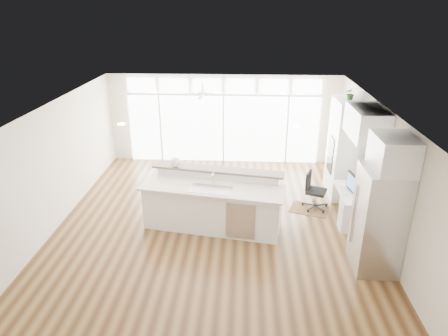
{
  "coord_description": "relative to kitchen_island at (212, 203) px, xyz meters",
  "views": [
    {
      "loc": [
        0.63,
        -7.82,
        4.67
      ],
      "look_at": [
        0.19,
        0.6,
        1.15
      ],
      "focal_mm": 32.0,
      "sensor_mm": 36.0,
      "label": 1
    }
  ],
  "objects": [
    {
      "name": "framed_photos",
      "position": [
        3.49,
        1.05,
        0.79
      ],
      "size": [
        0.06,
        0.22,
        0.8
      ],
      "primitive_type": "cube",
      "color": "black",
      "rests_on": "wall_right"
    },
    {
      "name": "wall_front",
      "position": [
        0.03,
        -3.87,
        0.74
      ],
      "size": [
        7.0,
        0.04,
        2.7
      ],
      "primitive_type": "cube",
      "color": "beige",
      "rests_on": "floor"
    },
    {
      "name": "oven_cabinet",
      "position": [
        3.2,
        1.93,
        0.64
      ],
      "size": [
        0.64,
        1.2,
        2.5
      ],
      "primitive_type": "cube",
      "color": "white",
      "rests_on": "floor"
    },
    {
      "name": "desk_nook",
      "position": [
        3.16,
        0.43,
        -0.23
      ],
      "size": [
        0.72,
        1.3,
        0.76
      ],
      "primitive_type": "cube",
      "color": "white",
      "rests_on": "floor"
    },
    {
      "name": "kitchen_island",
      "position": [
        0.0,
        0.0,
        0.0
      ],
      "size": [
        3.25,
        1.68,
        1.23
      ],
      "primitive_type": "cube",
      "rotation": [
        0.0,
        0.0,
        -0.17
      ],
      "color": "white",
      "rests_on": "floor"
    },
    {
      "name": "wall_left",
      "position": [
        -3.47,
        0.13,
        0.74
      ],
      "size": [
        0.04,
        8.0,
        2.7
      ],
      "primitive_type": "cube",
      "color": "beige",
      "rests_on": "floor"
    },
    {
      "name": "transom_row",
      "position": [
        0.03,
        4.07,
        1.77
      ],
      "size": [
        5.9,
        0.06,
        0.4
      ],
      "primitive_type": "cube",
      "color": "white",
      "rests_on": "wall_back"
    },
    {
      "name": "recessed_lights",
      "position": [
        0.03,
        0.33,
        2.07
      ],
      "size": [
        3.4,
        3.0,
        0.02
      ],
      "primitive_type": "cube",
      "color": "silver",
      "rests_on": "ceiling"
    },
    {
      "name": "keyboard",
      "position": [
        2.91,
        0.43,
        0.15
      ],
      "size": [
        0.14,
        0.35,
        0.02
      ],
      "primitive_type": "cube",
      "rotation": [
        0.0,
        0.0,
        -0.04
      ],
      "color": "white",
      "rests_on": "desk_nook"
    },
    {
      "name": "wall_back",
      "position": [
        0.03,
        4.13,
        0.74
      ],
      "size": [
        7.0,
        0.04,
        2.7
      ],
      "primitive_type": "cube",
      "color": "beige",
      "rests_on": "floor"
    },
    {
      "name": "ceiling_fan",
      "position": [
        -0.47,
        2.93,
        1.87
      ],
      "size": [
        1.16,
        1.16,
        0.32
      ],
      "primitive_type": "cube",
      "color": "white",
      "rests_on": "ceiling"
    },
    {
      "name": "potted_plant",
      "position": [
        3.2,
        1.93,
        2.0
      ],
      "size": [
        0.29,
        0.31,
        0.23
      ],
      "primitive_type": "imported",
      "rotation": [
        0.0,
        0.0,
        -0.08
      ],
      "color": "#285625",
      "rests_on": "oven_cabinet"
    },
    {
      "name": "fishbowl",
      "position": [
        -0.87,
        0.56,
        0.73
      ],
      "size": [
        0.23,
        0.23,
        0.23
      ],
      "primitive_type": "sphere",
      "rotation": [
        0.0,
        0.0,
        -0.01
      ],
      "color": "white",
      "rests_on": "kitchen_island"
    },
    {
      "name": "fridge_cabinet",
      "position": [
        3.2,
        -1.22,
        1.69
      ],
      "size": [
        0.64,
        0.9,
        0.6
      ],
      "primitive_type": "cube",
      "color": "white",
      "rests_on": "wall_right"
    },
    {
      "name": "refrigerator",
      "position": [
        3.14,
        -1.22,
        0.39
      ],
      "size": [
        0.76,
        0.9,
        2.0
      ],
      "primitive_type": "cube",
      "color": "silver",
      "rests_on": "floor"
    },
    {
      "name": "floor",
      "position": [
        0.03,
        0.13,
        -0.62
      ],
      "size": [
        7.0,
        8.0,
        0.02
      ],
      "primitive_type": "cube",
      "color": "#472C15",
      "rests_on": "ground"
    },
    {
      "name": "upper_cabinets",
      "position": [
        3.2,
        0.43,
        1.74
      ],
      "size": [
        0.64,
        1.3,
        0.64
      ],
      "primitive_type": "cube",
      "color": "white",
      "rests_on": "wall_right"
    },
    {
      "name": "office_chair",
      "position": [
        2.43,
        1.05,
        -0.16
      ],
      "size": [
        0.61,
        0.59,
        0.92
      ],
      "primitive_type": "cube",
      "rotation": [
        0.0,
        0.0,
        -0.38
      ],
      "color": "black",
      "rests_on": "floor"
    },
    {
      "name": "rug",
      "position": [
        2.28,
        0.98,
        -0.61
      ],
      "size": [
        1.05,
        0.89,
        0.01
      ],
      "primitive_type": "cube",
      "rotation": [
        0.0,
        0.0,
        -0.32
      ],
      "color": "#382412",
      "rests_on": "floor"
    },
    {
      "name": "desk_window",
      "position": [
        3.49,
        0.43,
        0.94
      ],
      "size": [
        0.04,
        0.85,
        0.85
      ],
      "primitive_type": "cube",
      "color": "white",
      "rests_on": "wall_right"
    },
    {
      "name": "wall_right",
      "position": [
        3.53,
        0.13,
        0.74
      ],
      "size": [
        0.04,
        8.0,
        2.7
      ],
      "primitive_type": "cube",
      "color": "beige",
      "rests_on": "floor"
    },
    {
      "name": "monitor",
      "position": [
        3.08,
        0.43,
        0.37
      ],
      "size": [
        0.17,
        0.54,
        0.45
      ],
      "primitive_type": "cube",
      "rotation": [
        0.0,
        0.0,
        0.16
      ],
      "color": "black",
      "rests_on": "desk_nook"
    },
    {
      "name": "glass_wall",
      "position": [
        0.03,
        4.07,
        0.44
      ],
      "size": [
        5.8,
        0.06,
        2.08
      ],
      "primitive_type": "cube",
      "color": "white",
      "rests_on": "wall_back"
    },
    {
      "name": "ceiling",
      "position": [
        0.03,
        0.13,
        2.09
      ],
      "size": [
        7.0,
        8.0,
        0.02
      ],
      "primitive_type": "cube",
      "color": "white",
      "rests_on": "wall_back"
    }
  ]
}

